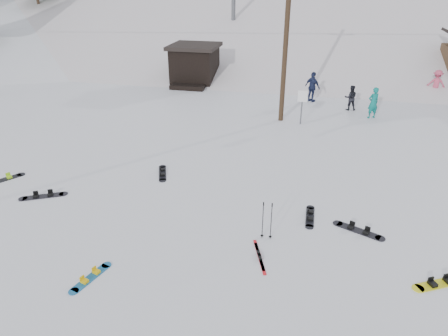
# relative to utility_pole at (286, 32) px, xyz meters

# --- Properties ---
(ground) EXTENTS (200.00, 200.00, 0.00)m
(ground) POSITION_rel_utility_pole_xyz_m (-2.00, -14.00, -4.68)
(ground) COLOR white
(ground) RESTS_ON ground
(ski_slope) EXTENTS (60.00, 85.24, 65.97)m
(ski_slope) POSITION_rel_utility_pole_xyz_m (-2.00, 41.00, -16.68)
(ski_slope) COLOR silver
(ski_slope) RESTS_ON ground
(ridge_left) EXTENTS (47.54, 95.03, 58.38)m
(ridge_left) POSITION_rel_utility_pole_xyz_m (-38.00, 34.00, -15.68)
(ridge_left) COLOR white
(ridge_left) RESTS_ON ground
(treeline_left) EXTENTS (20.00, 64.00, 10.00)m
(treeline_left) POSITION_rel_utility_pole_xyz_m (-36.00, 26.00, -4.68)
(treeline_left) COLOR black
(treeline_left) RESTS_ON ground
(treeline_crest) EXTENTS (50.00, 6.00, 10.00)m
(treeline_crest) POSITION_rel_utility_pole_xyz_m (-2.00, 72.00, -4.68)
(treeline_crest) COLOR black
(treeline_crest) RESTS_ON ski_slope
(utility_pole) EXTENTS (2.00, 0.26, 9.00)m
(utility_pole) POSITION_rel_utility_pole_xyz_m (0.00, 0.00, 0.00)
(utility_pole) COLOR #3A2819
(utility_pole) RESTS_ON ground
(trail_sign) EXTENTS (0.50, 0.09, 1.85)m
(trail_sign) POSITION_rel_utility_pole_xyz_m (1.10, -0.42, -3.41)
(trail_sign) COLOR #595B60
(trail_sign) RESTS_ON ground
(lift_hut) EXTENTS (3.40, 4.10, 2.75)m
(lift_hut) POSITION_rel_utility_pole_xyz_m (-7.00, 6.94, -3.32)
(lift_hut) COLOR black
(lift_hut) RESTS_ON ground
(hero_snowboard) EXTENTS (0.61, 1.40, 0.10)m
(hero_snowboard) POSITION_rel_utility_pole_xyz_m (-3.76, -13.92, -4.65)
(hero_snowboard) COLOR #1867A2
(hero_snowboard) RESTS_ON ground
(hero_skis) EXTENTS (0.60, 1.52, 0.08)m
(hero_skis) POSITION_rel_utility_pole_xyz_m (0.55, -12.03, -4.66)
(hero_skis) COLOR red
(hero_skis) RESTS_ON ground
(ski_poles) EXTENTS (0.35, 0.09, 1.26)m
(ski_poles) POSITION_rel_utility_pole_xyz_m (0.62, -11.06, -4.03)
(ski_poles) COLOR black
(ski_poles) RESTS_ON ground
(board_scatter_a) EXTENTS (1.55, 0.96, 0.12)m
(board_scatter_a) POSITION_rel_utility_pole_xyz_m (-7.68, -10.37, -4.65)
(board_scatter_a) COLOR black
(board_scatter_a) RESTS_ON ground
(board_scatter_b) EXTENTS (0.74, 1.46, 0.11)m
(board_scatter_b) POSITION_rel_utility_pole_xyz_m (-4.08, -7.64, -4.65)
(board_scatter_b) COLOR black
(board_scatter_b) RESTS_ON ground
(board_scatter_c) EXTENTS (1.08, 1.46, 0.12)m
(board_scatter_c) POSITION_rel_utility_pole_xyz_m (-10.04, -9.59, -4.65)
(board_scatter_c) COLOR black
(board_scatter_c) RESTS_ON ground
(board_scatter_d) EXTENTS (1.57, 0.87, 0.12)m
(board_scatter_d) POSITION_rel_utility_pole_xyz_m (3.44, -10.06, -4.65)
(board_scatter_d) COLOR black
(board_scatter_d) RESTS_ON ground
(board_scatter_e) EXTENTS (1.50, 0.94, 0.12)m
(board_scatter_e) POSITION_rel_utility_pole_xyz_m (5.36, -12.09, -4.65)
(board_scatter_e) COLOR #FCF51C
(board_scatter_e) RESTS_ON ground
(board_scatter_f) EXTENTS (0.28, 1.48, 0.10)m
(board_scatter_f) POSITION_rel_utility_pole_xyz_m (1.91, -9.59, -4.65)
(board_scatter_f) COLOR black
(board_scatter_f) RESTS_ON ground
(skier_teal) EXTENTS (0.76, 0.67, 1.75)m
(skier_teal) POSITION_rel_utility_pole_xyz_m (4.93, 1.52, -3.81)
(skier_teal) COLOR #0B6F67
(skier_teal) RESTS_ON ground
(skier_dark) EXTENTS (0.77, 0.63, 1.47)m
(skier_dark) POSITION_rel_utility_pole_xyz_m (3.81, 2.75, -3.94)
(skier_dark) COLOR black
(skier_dark) RESTS_ON ground
(skier_pink) EXTENTS (1.18, 0.78, 1.71)m
(skier_pink) POSITION_rel_utility_pole_xyz_m (9.43, 7.04, -3.82)
(skier_pink) COLOR #C04361
(skier_pink) RESTS_ON ground
(skier_navy) EXTENTS (1.15, 1.03, 1.87)m
(skier_navy) POSITION_rel_utility_pole_xyz_m (1.55, 3.97, -3.74)
(skier_navy) COLOR #1A2243
(skier_navy) RESTS_ON ground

